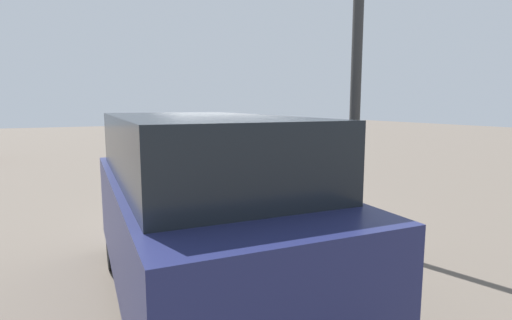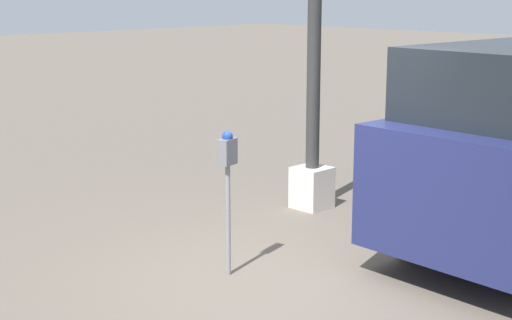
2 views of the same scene
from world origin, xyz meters
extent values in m
plane|color=#60564C|center=(0.00, 0.00, 0.00)|extent=(80.00, 80.00, 0.00)
cylinder|color=gray|center=(-0.32, 0.42, 0.58)|extent=(0.05, 0.05, 1.15)
cube|color=slate|center=(-0.32, 0.42, 1.28)|extent=(0.22, 0.15, 0.26)
sphere|color=navy|center=(-0.32, 0.42, 1.43)|extent=(0.11, 0.11, 0.11)
cylinder|color=gray|center=(-6.79, 0.65, 0.60)|extent=(0.05, 0.05, 1.20)
cube|color=slate|center=(-6.79, 0.65, 1.33)|extent=(0.22, 0.15, 0.26)
sphere|color=maroon|center=(-6.79, 0.65, 1.48)|extent=(0.11, 0.11, 0.11)
cube|color=beige|center=(2.15, 1.46, 0.28)|extent=(0.44, 0.44, 0.55)
cylinder|color=#2D2D2D|center=(2.15, 1.46, 3.66)|extent=(0.18, 0.18, 6.23)
cube|color=navy|center=(2.98, -1.57, 0.94)|extent=(5.00, 2.24, 1.23)
cube|color=black|center=(2.86, -1.56, 1.92)|extent=(4.01, 2.03, 0.74)
cylinder|color=black|center=(1.51, -0.62, 0.32)|extent=(0.66, 0.27, 0.65)
cylinder|color=black|center=(1.42, -2.37, 0.32)|extent=(0.66, 0.27, 0.65)
cylinder|color=gold|center=(-8.20, 0.51, 0.34)|extent=(0.22, 0.22, 0.69)
sphere|color=gold|center=(-8.20, 0.51, 0.74)|extent=(0.20, 0.20, 0.20)
camera|label=1|loc=(7.43, -3.07, 2.43)|focal=28.00mm
camera|label=2|loc=(-5.43, -5.16, 2.86)|focal=55.00mm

